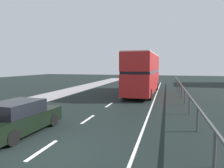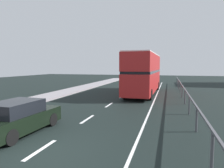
% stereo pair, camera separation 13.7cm
% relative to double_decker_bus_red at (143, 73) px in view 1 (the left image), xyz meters
% --- Properties ---
extents(ground_plane, '(75.54, 120.00, 0.10)m').
position_rel_double_decker_bus_red_xyz_m(ground_plane, '(-1.83, -15.90, -2.35)').
color(ground_plane, black).
extents(lane_paint_markings, '(3.37, 46.00, 0.01)m').
position_rel_double_decker_bus_red_xyz_m(lane_paint_markings, '(0.19, -6.94, -2.29)').
color(lane_paint_markings, silver).
rests_on(lane_paint_markings, ground).
extents(bridge_side_railing, '(0.10, 42.00, 1.18)m').
position_rel_double_decker_bus_red_xyz_m(bridge_side_railing, '(3.85, -6.90, -1.35)').
color(bridge_side_railing, '#4B4B51').
rests_on(bridge_side_railing, ground).
extents(double_decker_bus_red, '(2.84, 11.12, 4.29)m').
position_rel_double_decker_bus_red_xyz_m(double_decker_bus_red, '(0.00, 0.00, 0.00)').
color(double_decker_bus_red, '#B01F1F').
rests_on(double_decker_bus_red, ground).
extents(hatchback_car_near, '(1.94, 4.16, 1.47)m').
position_rel_double_decker_bus_red_xyz_m(hatchback_car_near, '(-3.91, -14.44, -1.60)').
color(hatchback_car_near, black).
rests_on(hatchback_car_near, ground).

